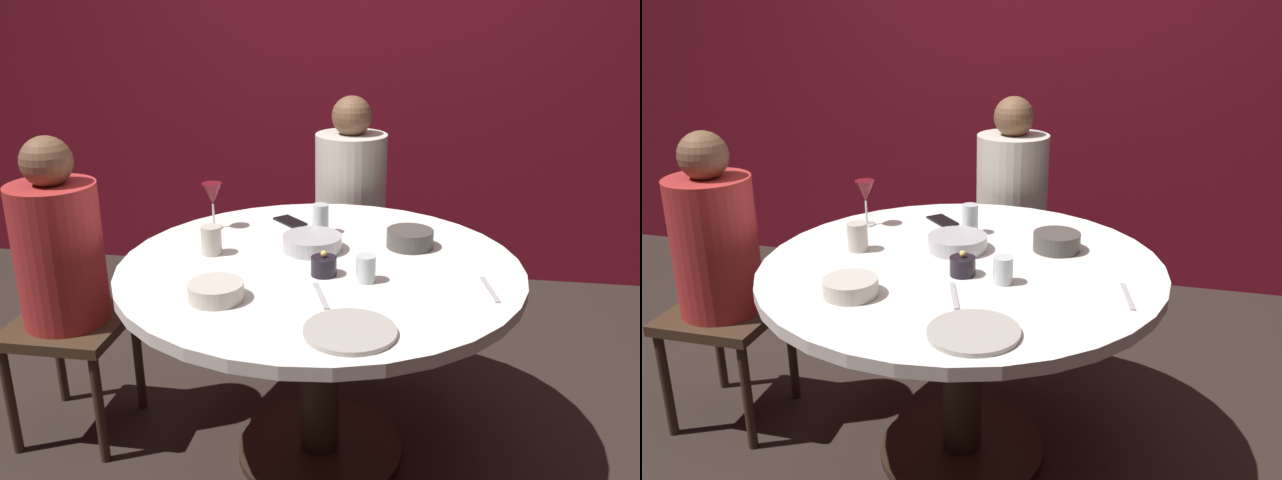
{
  "view_description": "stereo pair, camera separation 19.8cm",
  "coord_description": "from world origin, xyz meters",
  "views": [
    {
      "loc": [
        0.31,
        -2.03,
        1.59
      ],
      "look_at": [
        0.0,
        0.0,
        0.83
      ],
      "focal_mm": 37.52,
      "sensor_mm": 36.0,
      "label": 1
    },
    {
      "loc": [
        0.5,
        -1.99,
        1.59
      ],
      "look_at": [
        0.0,
        0.0,
        0.83
      ],
      "focal_mm": 37.52,
      "sensor_mm": 36.0,
      "label": 2
    }
  ],
  "objects": [
    {
      "name": "cell_phone",
      "position": [
        -0.18,
        0.4,
        0.76
      ],
      "size": [
        0.15,
        0.15,
        0.01
      ],
      "primitive_type": "cube",
      "rotation": [
        0.0,
        0.0,
        3.92
      ],
      "color": "black",
      "rests_on": "dining_table"
    },
    {
      "name": "fork_near_plate",
      "position": [
        0.54,
        -0.14,
        0.75
      ],
      "size": [
        0.05,
        0.18,
        0.01
      ],
      "primitive_type": "cube",
      "rotation": [
        0.0,
        0.0,
        0.19
      ],
      "color": "#B7B7BC",
      "rests_on": "dining_table"
    },
    {
      "name": "dining_table",
      "position": [
        0.0,
        0.0,
        0.6
      ],
      "size": [
        1.33,
        1.33,
        0.75
      ],
      "color": "white",
      "rests_on": "ground"
    },
    {
      "name": "bowl_salad_center",
      "position": [
        0.29,
        0.19,
        0.78
      ],
      "size": [
        0.16,
        0.16,
        0.06
      ],
      "primitive_type": "cylinder",
      "color": "#4C4742",
      "rests_on": "dining_table"
    },
    {
      "name": "cup_by_left_diner",
      "position": [
        0.16,
        -0.13,
        0.79
      ],
      "size": [
        0.06,
        0.06,
        0.09
      ],
      "primitive_type": "cylinder",
      "color": "silver",
      "rests_on": "dining_table"
    },
    {
      "name": "cup_by_right_diner",
      "position": [
        -0.04,
        0.29,
        0.81
      ],
      "size": [
        0.06,
        0.06,
        0.11
      ],
      "primitive_type": "cylinder",
      "color": "silver",
      "rests_on": "dining_table"
    },
    {
      "name": "dinner_plate",
      "position": [
        0.15,
        -0.48,
        0.76
      ],
      "size": [
        0.25,
        0.25,
        0.01
      ],
      "primitive_type": "cylinder",
      "color": "#B2ADA3",
      "rests_on": "dining_table"
    },
    {
      "name": "bowl_small_white",
      "position": [
        -0.26,
        -0.33,
        0.78
      ],
      "size": [
        0.16,
        0.16,
        0.05
      ],
      "primitive_type": "cylinder",
      "color": "beige",
      "rests_on": "dining_table"
    },
    {
      "name": "back_wall",
      "position": [
        0.0,
        1.8,
        1.3
      ],
      "size": [
        6.0,
        0.1,
        2.6
      ],
      "primitive_type": "cube",
      "color": "maroon",
      "rests_on": "ground"
    },
    {
      "name": "ground_plane",
      "position": [
        0.0,
        0.0,
        0.0
      ],
      "size": [
        8.0,
        8.0,
        0.0
      ],
      "primitive_type": "plane",
      "color": "#2D231E"
    },
    {
      "name": "wine_glass",
      "position": [
        -0.45,
        0.29,
        0.88
      ],
      "size": [
        0.08,
        0.08,
        0.18
      ],
      "color": "silver",
      "rests_on": "dining_table"
    },
    {
      "name": "seated_diner_back",
      "position": [
        0.0,
        0.94,
        0.72
      ],
      "size": [
        0.4,
        0.4,
        1.17
      ],
      "rotation": [
        0.0,
        0.0,
        4.71
      ],
      "color": "#3F2D1E",
      "rests_on": "ground"
    },
    {
      "name": "knife_near_plate",
      "position": [
        0.04,
        -0.26,
        0.75
      ],
      "size": [
        0.08,
        0.17,
        0.01
      ],
      "primitive_type": "cube",
      "rotation": [
        0.0,
        0.0,
        0.34
      ],
      "color": "#B7B7BC",
      "rests_on": "dining_table"
    },
    {
      "name": "seated_diner_left",
      "position": [
        -0.93,
        0.0,
        0.71
      ],
      "size": [
        0.4,
        0.4,
        1.15
      ],
      "rotation": [
        0.0,
        0.0,
        6.28
      ],
      "color": "#3F2D1E",
      "rests_on": "ground"
    },
    {
      "name": "bowl_serving_large",
      "position": [
        -0.04,
        0.11,
        0.78
      ],
      "size": [
        0.21,
        0.21,
        0.05
      ],
      "primitive_type": "cylinder",
      "color": "#B7B7BC",
      "rests_on": "dining_table"
    },
    {
      "name": "cup_near_candle",
      "position": [
        -0.38,
        0.02,
        0.8
      ],
      "size": [
        0.07,
        0.07,
        0.1
      ],
      "primitive_type": "cylinder",
      "color": "beige",
      "rests_on": "dining_table"
    },
    {
      "name": "candle_holder",
      "position": [
        0.03,
        -0.1,
        0.78
      ],
      "size": [
        0.08,
        0.08,
        0.08
      ],
      "color": "black",
      "rests_on": "dining_table"
    }
  ]
}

